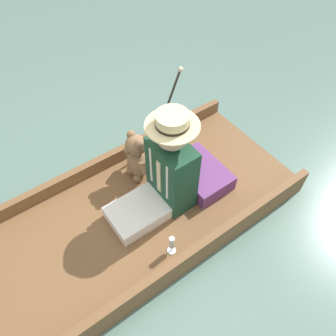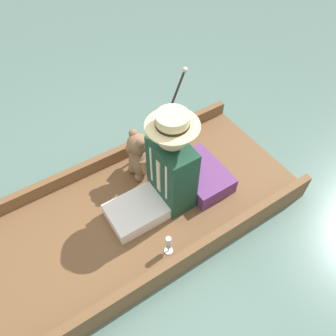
{
  "view_description": "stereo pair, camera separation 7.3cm",
  "coord_description": "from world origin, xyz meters",
  "px_view_note": "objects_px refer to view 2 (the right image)",
  "views": [
    {
      "loc": [
        -1.26,
        0.67,
        2.31
      ],
      "look_at": [
        -0.05,
        -0.21,
        0.51
      ],
      "focal_mm": 35.0,
      "sensor_mm": 36.0,
      "label": 1
    },
    {
      "loc": [
        -1.3,
        0.6,
        2.31
      ],
      "look_at": [
        -0.05,
        -0.21,
        0.51
      ],
      "focal_mm": 35.0,
      "sensor_mm": 36.0,
      "label": 2
    }
  ],
  "objects_px": {
    "seated_person": "(165,173)",
    "wine_glass": "(169,244)",
    "walking_cane": "(172,104)",
    "teddy_bear": "(138,157)"
  },
  "relations": [
    {
      "from": "seated_person",
      "to": "wine_glass",
      "type": "bearing_deg",
      "value": 156.57
    },
    {
      "from": "seated_person",
      "to": "wine_glass",
      "type": "relative_size",
      "value": 4.69
    },
    {
      "from": "teddy_bear",
      "to": "wine_glass",
      "type": "bearing_deg",
      "value": 165.7
    },
    {
      "from": "wine_glass",
      "to": "walking_cane",
      "type": "height_order",
      "value": "walking_cane"
    },
    {
      "from": "wine_glass",
      "to": "walking_cane",
      "type": "relative_size",
      "value": 0.25
    },
    {
      "from": "seated_person",
      "to": "wine_glass",
      "type": "distance_m",
      "value": 0.5
    },
    {
      "from": "walking_cane",
      "to": "teddy_bear",
      "type": "bearing_deg",
      "value": 112.24
    },
    {
      "from": "teddy_bear",
      "to": "wine_glass",
      "type": "distance_m",
      "value": 0.76
    },
    {
      "from": "walking_cane",
      "to": "wine_glass",
      "type": "bearing_deg",
      "value": 145.46
    },
    {
      "from": "seated_person",
      "to": "teddy_bear",
      "type": "bearing_deg",
      "value": 11.14
    }
  ]
}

